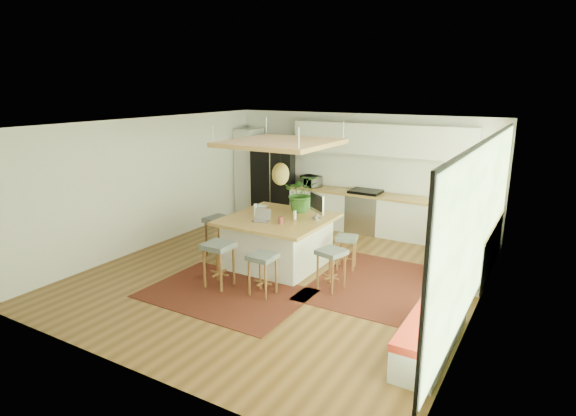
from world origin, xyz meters
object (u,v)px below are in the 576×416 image
Objects in this scene: stool_right_front at (331,269)px; microwave at (311,180)px; stool_left_side at (219,238)px; monitor at (317,205)px; stool_near_left at (219,267)px; laptop at (261,215)px; island at (278,241)px; stool_near_right at (263,274)px; fridge at (275,182)px; island_plant at (301,197)px; stool_right_back at (346,251)px.

stool_right_front is 1.45× the size of microwave.
monitor is at bearing 13.05° from stool_left_side.
laptop is at bearing 79.79° from stool_near_left.
stool_left_side reaches higher than stool_near_left.
island is 2.65× the size of stool_right_front.
stool_left_side is (-1.30, -0.15, -0.11)m from island.
stool_near_right is 1.80m from monitor.
microwave reaches higher than stool_right_front.
stool_near_right is at bearing -76.82° from fridge.
monitor is at bearing 27.47° from laptop.
fridge is at bearing 131.98° from island_plant.
monitor is (0.65, 0.30, 0.72)m from island.
island_plant is at bearing 76.67° from stool_near_left.
stool_right_front is 0.89× the size of stool_left_side.
island is at bearing -103.52° from island_plant.
stool_near_right is 2.14× the size of laptop.
fridge is 4.54m from stool_near_left.
fridge reaches higher than laptop.
laptop is at bearing -78.35° from fridge.
island reaches higher than stool_near_left.
microwave is at bearing 105.74° from island.
stool_near_left is 1.05× the size of island_plant.
stool_near_left is at bearing -51.46° from stool_left_side.
laptop is 1.05m from monitor.
island_plant reaches higher than monitor.
island is 1.37m from stool_near_right.
stool_left_side is at bearing -173.50° from island.
stool_right_front is at bearing -81.24° from stool_right_back.
monitor is at bearing 25.02° from island.
microwave is at bearing 107.43° from stool_near_right.
stool_near_left is 1.57m from stool_left_side.
laptop is at bearing 124.65° from stool_near_right.
stool_near_left is at bearing -103.24° from island.
monitor is at bearing 59.84° from stool_near_left.
laptop reaches higher than stool_right_back.
island_plant reaches higher than stool_near_right.
island_plant is at bearing -64.47° from fridge.
fridge is at bearing 141.93° from stool_right_back.
stool_right_back is at bearing 13.52° from stool_left_side.
stool_right_front reaches higher than stool_right_back.
stool_right_front is at bearing -13.41° from monitor.
stool_left_side is 1.50× the size of monitor.
fridge reaches higher than stool_near_right.
island is 2.91× the size of stool_right_back.
stool_near_right is 1.87m from stool_right_back.
stool_left_side is at bearing 147.83° from stool_near_right.
stool_near_left is at bearing -86.52° from fridge.
fridge reaches higher than island_plant.
fridge is 3.25× the size of stool_right_back.
stool_near_right is 2.12m from stool_left_side.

